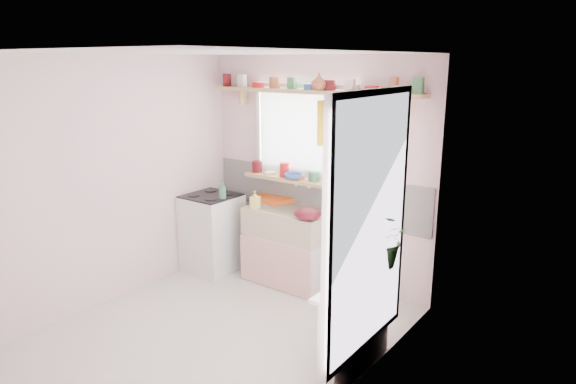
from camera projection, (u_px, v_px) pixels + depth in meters
The scene contains 19 objects.
room at pixel (333, 180), 4.70m from camera, with size 3.20×3.20×3.20m.
sink_unit at pixel (289, 245), 5.74m from camera, with size 0.95×0.65×1.11m.
cooker at pixel (212, 232), 6.08m from camera, with size 0.58×0.58×0.93m.
radiator_ledge at pixel (356, 326), 4.07m from camera, with size 0.22×0.95×0.78m.
windowsill at pixel (299, 180), 5.71m from camera, with size 1.40×0.22×0.04m, color tan.
pine_shelf at pixel (310, 92), 5.37m from camera, with size 2.52×0.24×0.04m, color tan.
shelf_crockery at pixel (311, 84), 5.35m from camera, with size 2.47×0.11×0.12m.
sill_crockery at pixel (298, 174), 5.70m from camera, with size 1.35×0.11×0.12m.
dish_tray at pixel (273, 198), 6.01m from camera, with size 0.45×0.33×0.04m, color #F65C15.
colander at pixel (307, 214), 5.25m from camera, with size 0.28×0.28×0.13m, color #570E1B.
jade_plant at pixel (385, 238), 4.20m from camera, with size 0.45×0.39×0.50m, color #325D25.
fruit_bowl at pixel (369, 260), 4.30m from camera, with size 0.29×0.29×0.07m, color white.
herb_pot at pixel (358, 261), 4.13m from camera, with size 0.10×0.07×0.19m, color #306428.
soap_bottle_sink at pixel (255, 200), 5.64m from camera, with size 0.09×0.09×0.20m, color #FCFC70.
sill_cup at pixel (313, 176), 5.61m from camera, with size 0.12×0.12×0.10m, color white.
sill_bowl at pixel (293, 176), 5.67m from camera, with size 0.20×0.20×0.06m, color #3763B4.
shelf_vase at pixel (319, 82), 5.21m from camera, with size 0.17×0.17×0.17m, color #A54F32.
cooker_bottle at pixel (222, 190), 5.79m from camera, with size 0.08×0.08×0.21m, color #418259.
fruit at pixel (371, 254), 4.29m from camera, with size 0.20×0.14×0.10m.
Camera 1 is at (3.03, -3.08, 2.44)m, focal length 32.00 mm.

